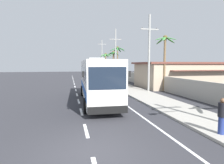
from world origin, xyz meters
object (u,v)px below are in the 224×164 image
palm_second (113,60)px  palm_fourth (106,59)px  pedestrian_near_kerb (222,116)px  roadside_building (189,74)px  coach_bus_foreground (97,79)px  utility_pole_mid (149,52)px  motorcycle_beside_bus (105,83)px  utility_pole_distant (102,57)px  palm_nearest (165,51)px  palm_farthest (118,54)px  utility_pole_far (116,54)px

palm_second → palm_fourth: bearing=97.6°
pedestrian_near_kerb → roadside_building: size_ratio=0.11×
coach_bus_foreground → utility_pole_mid: utility_pole_mid is taller
motorcycle_beside_bus → utility_pole_mid: (4.12, -5.75, 4.00)m
roadside_building → motorcycle_beside_bus: bearing=170.7°
utility_pole_distant → roadside_building: (7.79, -29.78, -3.59)m
motorcycle_beside_bus → palm_nearest: 9.34m
palm_fourth → roadside_building: (8.51, -20.32, -2.67)m
utility_pole_mid → palm_nearest: 2.19m
palm_second → palm_farthest: size_ratio=0.80×
utility_pole_mid → palm_second: (0.18, 18.90, -0.51)m
coach_bus_foreground → roadside_building: coach_bus_foreground is taller
coach_bus_foreground → palm_second: (6.94, 23.19, 2.15)m
coach_bus_foreground → utility_pole_far: bearing=71.9°
pedestrian_near_kerb → utility_pole_distant: bearing=30.0°
utility_pole_mid → utility_pole_far: bearing=89.5°
utility_pole_mid → utility_pole_far: (0.14, 16.77, 0.71)m
motorcycle_beside_bus → palm_second: (4.30, 13.15, 3.50)m
palm_nearest → palm_fourth: size_ratio=1.13×
palm_nearest → roadside_building: bearing=30.8°
palm_second → palm_farthest: palm_farthest is taller
utility_pole_mid → utility_pole_far: 16.79m
motorcycle_beside_bus → utility_pole_distant: 28.52m
roadside_building → palm_fourth: bearing=112.7°
palm_second → pedestrian_near_kerb: bearing=-94.7°
motorcycle_beside_bus → coach_bus_foreground: bearing=-104.7°
pedestrian_near_kerb → palm_fourth: (1.99, 37.69, 3.49)m
palm_farthest → roadside_building: 22.03m
palm_nearest → palm_second: palm_nearest is taller
coach_bus_foreground → palm_second: palm_second is taller
palm_fourth → utility_pole_distant: bearing=85.7°
utility_pole_distant → pedestrian_near_kerb: bearing=-93.3°
coach_bus_foreground → pedestrian_near_kerb: size_ratio=6.95×
palm_farthest → palm_fourth: bearing=-167.9°
palm_second → palm_fourth: size_ratio=1.03×
coach_bus_foreground → motorcycle_beside_bus: (2.64, 10.04, -1.34)m
utility_pole_mid → coach_bus_foreground: bearing=-147.6°
pedestrian_near_kerb → palm_second: (2.68, 32.51, 3.16)m
utility_pole_distant → roadside_building: bearing=-75.3°
pedestrian_near_kerb → utility_pole_mid: utility_pole_mid is taller
utility_pole_distant → coach_bus_foreground: bearing=-100.4°
coach_bus_foreground → palm_fourth: bearing=77.6°
motorcycle_beside_bus → utility_pole_mid: bearing=-54.4°
coach_bus_foreground → utility_pole_mid: bearing=32.4°
pedestrian_near_kerb → palm_fourth: bearing=30.2°
motorcycle_beside_bus → palm_nearest: palm_nearest is taller
coach_bus_foreground → palm_nearest: bearing=27.1°
motorcycle_beside_bus → palm_nearest: size_ratio=0.29×
utility_pole_distant → palm_fourth: 9.53m
motorcycle_beside_bus → utility_pole_far: bearing=68.9°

